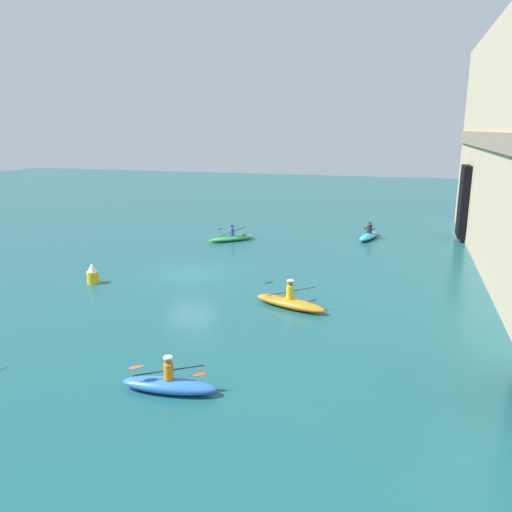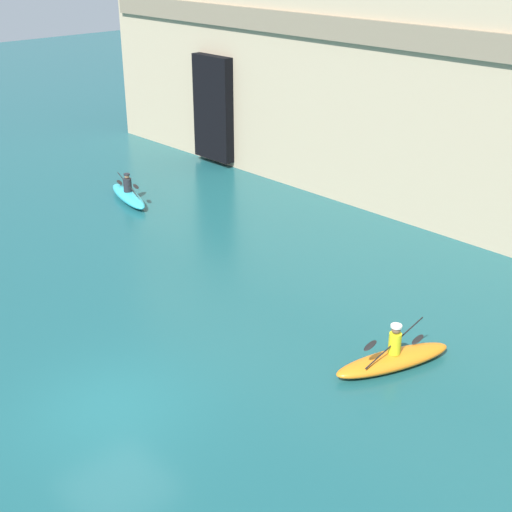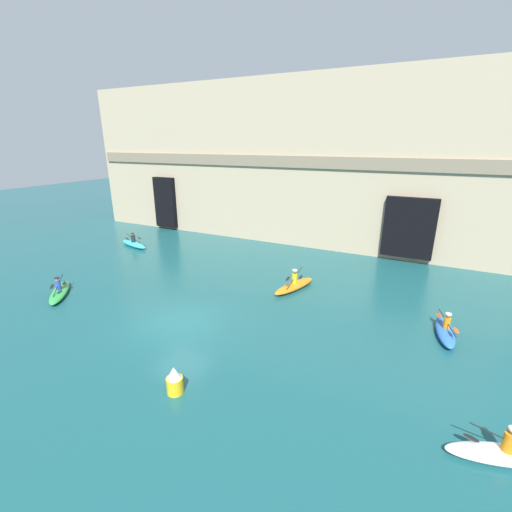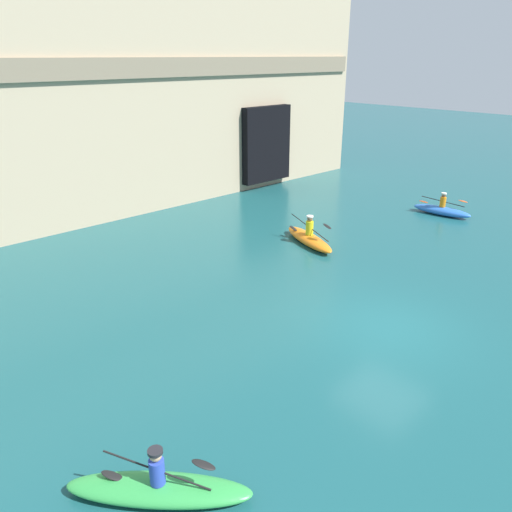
# 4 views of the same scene
# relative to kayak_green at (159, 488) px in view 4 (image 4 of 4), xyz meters

# --- Properties ---
(ground_plane) EXTENTS (120.00, 120.00, 0.00)m
(ground_plane) POSITION_rel_kayak_green_xyz_m (8.27, 0.55, -0.21)
(ground_plane) COLOR #195156
(cliff_bluff) EXTENTS (37.57, 5.64, 13.28)m
(cliff_bluff) POSITION_rel_kayak_green_xyz_m (6.15, 17.89, 6.41)
(cliff_bluff) COLOR tan
(cliff_bluff) RESTS_ON ground
(kayak_green) EXTENTS (2.93, 3.03, 1.09)m
(kayak_green) POSITION_rel_kayak_green_xyz_m (0.00, 0.00, 0.00)
(kayak_green) COLOR green
(kayak_green) RESTS_ON ground
(kayak_orange) EXTENTS (1.84, 3.46, 1.25)m
(kayak_orange) POSITION_rel_kayak_green_xyz_m (11.85, 6.81, 0.05)
(kayak_orange) COLOR orange
(kayak_orange) RESTS_ON ground
(kayak_blue) EXTENTS (1.05, 2.95, 1.14)m
(kayak_blue) POSITION_rel_kayak_green_xyz_m (19.83, 5.01, 0.04)
(kayak_blue) COLOR blue
(kayak_blue) RESTS_ON ground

